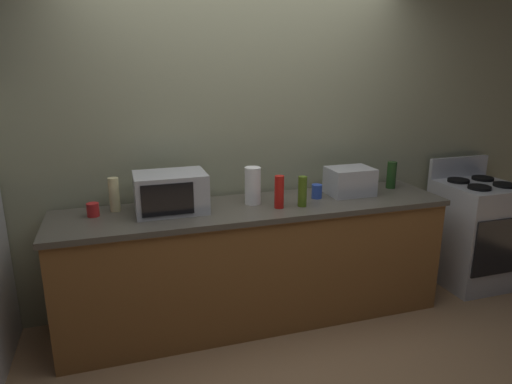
# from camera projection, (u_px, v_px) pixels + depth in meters

# --- Properties ---
(ground_plane) EXTENTS (8.00, 8.00, 0.00)m
(ground_plane) POSITION_uv_depth(u_px,v_px,m) (273.00, 346.00, 3.13)
(ground_plane) COLOR #93704C
(back_wall) EXTENTS (6.40, 0.10, 2.70)m
(back_wall) POSITION_uv_depth(u_px,v_px,m) (240.00, 135.00, 3.50)
(back_wall) COLOR gray
(back_wall) RESTS_ON ground_plane
(counter_run) EXTENTS (2.84, 0.64, 0.90)m
(counter_run) POSITION_uv_depth(u_px,v_px,m) (256.00, 263.00, 3.37)
(counter_run) COLOR brown
(counter_run) RESTS_ON ground_plane
(stove_range) EXTENTS (0.60, 0.61, 1.08)m
(stove_range) POSITION_uv_depth(u_px,v_px,m) (474.00, 233.00, 3.95)
(stove_range) COLOR #B7BABF
(stove_range) RESTS_ON ground_plane
(microwave) EXTENTS (0.48, 0.35, 0.27)m
(microwave) POSITION_uv_depth(u_px,v_px,m) (171.00, 192.00, 3.08)
(microwave) COLOR #B7BABF
(microwave) RESTS_ON counter_run
(toaster_oven) EXTENTS (0.34, 0.26, 0.21)m
(toaster_oven) POSITION_uv_depth(u_px,v_px,m) (350.00, 181.00, 3.50)
(toaster_oven) COLOR #B7BABF
(toaster_oven) RESTS_ON counter_run
(paper_towel_roll) EXTENTS (0.12, 0.12, 0.27)m
(paper_towel_roll) POSITION_uv_depth(u_px,v_px,m) (253.00, 186.00, 3.26)
(paper_towel_roll) COLOR white
(paper_towel_roll) RESTS_ON counter_run
(bottle_wine) EXTENTS (0.08, 0.08, 0.22)m
(bottle_wine) POSITION_uv_depth(u_px,v_px,m) (391.00, 175.00, 3.68)
(bottle_wine) COLOR #1E3F19
(bottle_wine) RESTS_ON counter_run
(bottle_hot_sauce) EXTENTS (0.07, 0.07, 0.23)m
(bottle_hot_sauce) POSITION_uv_depth(u_px,v_px,m) (279.00, 192.00, 3.17)
(bottle_hot_sauce) COLOR red
(bottle_hot_sauce) RESTS_ON counter_run
(bottle_olive_oil) EXTENTS (0.06, 0.06, 0.22)m
(bottle_olive_oil) POSITION_uv_depth(u_px,v_px,m) (302.00, 191.00, 3.20)
(bottle_olive_oil) COLOR #4C6B19
(bottle_olive_oil) RESTS_ON counter_run
(bottle_hand_soap) EXTENTS (0.07, 0.07, 0.24)m
(bottle_hand_soap) POSITION_uv_depth(u_px,v_px,m) (114.00, 195.00, 3.10)
(bottle_hand_soap) COLOR beige
(bottle_hand_soap) RESTS_ON counter_run
(mug_red) EXTENTS (0.08, 0.08, 0.09)m
(mug_red) POSITION_uv_depth(u_px,v_px,m) (93.00, 210.00, 3.01)
(mug_red) COLOR red
(mug_red) RESTS_ON counter_run
(mug_blue) EXTENTS (0.08, 0.08, 0.11)m
(mug_blue) POSITION_uv_depth(u_px,v_px,m) (317.00, 191.00, 3.41)
(mug_blue) COLOR #2D4CB2
(mug_blue) RESTS_ON counter_run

